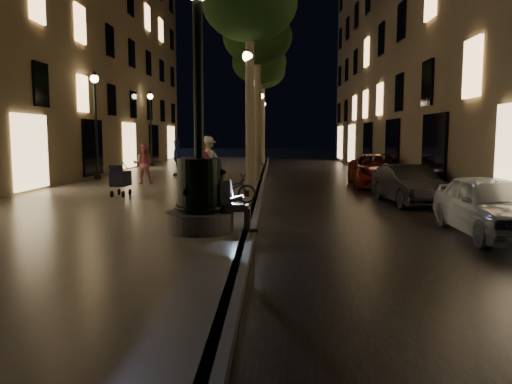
{
  "coord_description": "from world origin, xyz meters",
  "views": [
    {
      "loc": [
        0.51,
        -8.12,
        2.17
      ],
      "look_at": [
        0.12,
        3.0,
        0.9
      ],
      "focal_mm": 35.0,
      "sensor_mm": 36.0,
      "label": 1
    }
  ],
  "objects_px": {
    "tree_third": "(259,63)",
    "lamp_left_c": "(151,119)",
    "pedestrian_pink": "(143,164)",
    "tree_near": "(250,4)",
    "lamp_curb_c": "(261,119)",
    "tree_second": "(257,38)",
    "pedestrian_blue": "(177,158)",
    "pedestrian_red": "(203,167)",
    "stroller": "(120,179)",
    "bicycle": "(229,189)",
    "car_second": "(408,185)",
    "lamp_curb_b": "(257,113)",
    "car_front": "(491,206)",
    "lamp_left_b": "(95,111)",
    "car_third": "(380,170)",
    "tree_far": "(263,71)",
    "lamp_curb_a": "(248,102)",
    "fountain_lamppost": "(200,182)",
    "seated_man_laptop": "(229,198)",
    "lamp_curb_d": "(263,122)",
    "pedestrian_white": "(208,160)"
  },
  "relations": [
    {
      "from": "car_second",
      "to": "tree_third",
      "type": "bearing_deg",
      "value": 106.74
    },
    {
      "from": "tree_third",
      "to": "lamp_left_c",
      "type": "height_order",
      "value": "tree_third"
    },
    {
      "from": "lamp_curb_d",
      "to": "stroller",
      "type": "distance_m",
      "value": 24.7
    },
    {
      "from": "pedestrian_white",
      "to": "tree_third",
      "type": "bearing_deg",
      "value": -139.99
    },
    {
      "from": "pedestrian_pink",
      "to": "pedestrian_blue",
      "type": "bearing_deg",
      "value": -108.44
    },
    {
      "from": "fountain_lamppost",
      "to": "bicycle",
      "type": "xyz_separation_m",
      "value": [
        0.23,
        4.07,
        -0.59
      ]
    },
    {
      "from": "tree_second",
      "to": "stroller",
      "type": "distance_m",
      "value": 9.37
    },
    {
      "from": "tree_second",
      "to": "stroller",
      "type": "bearing_deg",
      "value": -124.21
    },
    {
      "from": "lamp_left_b",
      "to": "seated_man_laptop",
      "type": "bearing_deg",
      "value": -59.7
    },
    {
      "from": "pedestrian_red",
      "to": "pedestrian_white",
      "type": "bearing_deg",
      "value": 53.43
    },
    {
      "from": "fountain_lamppost",
      "to": "lamp_left_c",
      "type": "xyz_separation_m",
      "value": [
        -6.4,
        22.0,
        2.02
      ]
    },
    {
      "from": "tree_near",
      "to": "pedestrian_red",
      "type": "relative_size",
      "value": 4.15
    },
    {
      "from": "lamp_curb_a",
      "to": "tree_far",
      "type": "bearing_deg",
      "value": 89.75
    },
    {
      "from": "seated_man_laptop",
      "to": "pedestrian_blue",
      "type": "distance_m",
      "value": 14.57
    },
    {
      "from": "tree_far",
      "to": "lamp_curb_a",
      "type": "relative_size",
      "value": 1.56
    },
    {
      "from": "lamp_curb_a",
      "to": "pedestrian_red",
      "type": "distance_m",
      "value": 2.95
    },
    {
      "from": "fountain_lamppost",
      "to": "tree_near",
      "type": "distance_m",
      "value": 7.86
    },
    {
      "from": "tree_third",
      "to": "lamp_curb_b",
      "type": "xyz_separation_m",
      "value": [
        0.0,
        -4.0,
        -2.9
      ]
    },
    {
      "from": "tree_far",
      "to": "lamp_curb_c",
      "type": "height_order",
      "value": "tree_far"
    },
    {
      "from": "fountain_lamppost",
      "to": "pedestrian_blue",
      "type": "relative_size",
      "value": 2.95
    },
    {
      "from": "lamp_curb_b",
      "to": "lamp_curb_c",
      "type": "distance_m",
      "value": 8.0
    },
    {
      "from": "tree_third",
      "to": "tree_far",
      "type": "relative_size",
      "value": 0.96
    },
    {
      "from": "lamp_curb_c",
      "to": "pedestrian_pink",
      "type": "distance_m",
      "value": 13.07
    },
    {
      "from": "tree_third",
      "to": "car_second",
      "type": "height_order",
      "value": "tree_third"
    },
    {
      "from": "car_second",
      "to": "pedestrian_pink",
      "type": "distance_m",
      "value": 10.45
    },
    {
      "from": "seated_man_laptop",
      "to": "tree_second",
      "type": "xyz_separation_m",
      "value": [
        0.19,
        12.0,
        5.45
      ]
    },
    {
      "from": "lamp_curb_d",
      "to": "pedestrian_blue",
      "type": "xyz_separation_m",
      "value": [
        -3.89,
        -15.94,
        -2.15
      ]
    },
    {
      "from": "lamp_curb_d",
      "to": "car_second",
      "type": "bearing_deg",
      "value": -78.22
    },
    {
      "from": "pedestrian_red",
      "to": "seated_man_laptop",
      "type": "bearing_deg",
      "value": -118.56
    },
    {
      "from": "tree_far",
      "to": "lamp_curb_a",
      "type": "distance_m",
      "value": 18.28
    },
    {
      "from": "lamp_curb_a",
      "to": "pedestrian_red",
      "type": "bearing_deg",
      "value": 145.56
    },
    {
      "from": "tree_third",
      "to": "bicycle",
      "type": "bearing_deg",
      "value": -91.94
    },
    {
      "from": "lamp_left_b",
      "to": "car_third",
      "type": "height_order",
      "value": "lamp_left_b"
    },
    {
      "from": "tree_third",
      "to": "pedestrian_red",
      "type": "height_order",
      "value": "tree_third"
    },
    {
      "from": "lamp_left_c",
      "to": "pedestrian_white",
      "type": "xyz_separation_m",
      "value": [
        5.19,
        -11.59,
        -2.06
      ]
    },
    {
      "from": "car_third",
      "to": "tree_third",
      "type": "bearing_deg",
      "value": 130.39
    },
    {
      "from": "fountain_lamppost",
      "to": "car_second",
      "type": "height_order",
      "value": "fountain_lamppost"
    },
    {
      "from": "pedestrian_pink",
      "to": "tree_near",
      "type": "bearing_deg",
      "value": 128.6
    },
    {
      "from": "tree_second",
      "to": "tree_third",
      "type": "distance_m",
      "value": 6.0
    },
    {
      "from": "tree_second",
      "to": "pedestrian_blue",
      "type": "distance_m",
      "value": 6.91
    },
    {
      "from": "lamp_curb_c",
      "to": "pedestrian_blue",
      "type": "distance_m",
      "value": 9.1
    },
    {
      "from": "tree_near",
      "to": "pedestrian_red",
      "type": "height_order",
      "value": "tree_near"
    },
    {
      "from": "pedestrian_red",
      "to": "stroller",
      "type": "bearing_deg",
      "value": 167.87
    },
    {
      "from": "tree_third",
      "to": "lamp_left_c",
      "type": "relative_size",
      "value": 1.5
    },
    {
      "from": "fountain_lamppost",
      "to": "pedestrian_red",
      "type": "distance_m",
      "value": 7.2
    },
    {
      "from": "lamp_curb_a",
      "to": "pedestrian_pink",
      "type": "xyz_separation_m",
      "value": [
        -4.47,
        3.92,
        -2.21
      ]
    },
    {
      "from": "lamp_curb_c",
      "to": "bicycle",
      "type": "bearing_deg",
      "value": -91.5
    },
    {
      "from": "pedestrian_blue",
      "to": "car_second",
      "type": "bearing_deg",
      "value": 35.09
    },
    {
      "from": "lamp_curb_b",
      "to": "car_front",
      "type": "bearing_deg",
      "value": -67.59
    },
    {
      "from": "fountain_lamppost",
      "to": "pedestrian_pink",
      "type": "distance_m",
      "value": 10.61
    }
  ]
}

